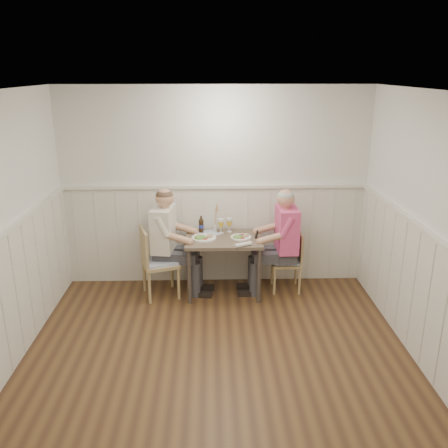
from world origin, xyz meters
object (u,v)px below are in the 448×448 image
at_px(man_in_pink, 283,249).
at_px(dining_table, 224,245).
at_px(grass_vase, 215,219).
at_px(chair_right, 290,259).
at_px(beer_bottle, 201,225).
at_px(diner_cream, 168,249).
at_px(chair_left, 156,260).

bearing_deg(man_in_pink, dining_table, 179.98).
xyz_separation_m(dining_table, grass_vase, (-0.11, 0.24, 0.28)).
relative_size(chair_right, beer_bottle, 3.53).
bearing_deg(beer_bottle, diner_cream, -157.02).
distance_m(chair_left, diner_cream, 0.21).
relative_size(chair_left, diner_cream, 0.65).
distance_m(dining_table, chair_left, 0.87).
height_order(man_in_pink, diner_cream, diner_cream).
height_order(chair_right, beer_bottle, beer_bottle).
relative_size(dining_table, chair_left, 1.05).
bearing_deg(chair_right, chair_left, -175.38).
bearing_deg(grass_vase, chair_right, -10.68).
relative_size(dining_table, beer_bottle, 4.25).
xyz_separation_m(dining_table, chair_right, (0.86, 0.06, -0.22)).
xyz_separation_m(dining_table, man_in_pink, (0.75, -0.00, -0.07)).
height_order(chair_right, chair_left, chair_left).
height_order(chair_left, diner_cream, diner_cream).
height_order(dining_table, diner_cream, diner_cream).
xyz_separation_m(chair_right, chair_left, (-1.72, -0.14, 0.06)).
distance_m(diner_cream, grass_vase, 0.73).
xyz_separation_m(diner_cream, beer_bottle, (0.43, 0.18, 0.26)).
bearing_deg(man_in_pink, chair_left, -177.06).
xyz_separation_m(man_in_pink, diner_cream, (-1.47, 0.04, 0.00)).
relative_size(man_in_pink, beer_bottle, 6.20).
bearing_deg(beer_bottle, dining_table, -37.46).
bearing_deg(grass_vase, beer_bottle, -173.05).
xyz_separation_m(chair_right, beer_bottle, (-1.15, 0.16, 0.42)).
bearing_deg(beer_bottle, chair_right, -8.00).
height_order(chair_right, man_in_pink, man_in_pink).
bearing_deg(chair_left, man_in_pink, 2.94).
height_order(dining_table, beer_bottle, beer_bottle).
xyz_separation_m(chair_left, man_in_pink, (1.61, 0.08, 0.09)).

